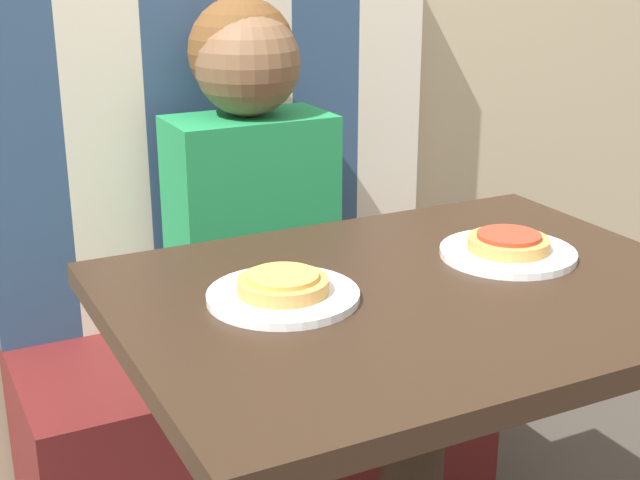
{
  "coord_description": "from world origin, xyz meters",
  "views": [
    {
      "loc": [
        -0.67,
        -1.01,
        1.25
      ],
      "look_at": [
        0.0,
        0.32,
        0.75
      ],
      "focal_mm": 50.0,
      "sensor_mm": 36.0,
      "label": 1
    }
  ],
  "objects_px": {
    "pizza_left": "(283,284)",
    "pizza_right": "(509,242)",
    "plate_left": "(283,296)",
    "person": "(249,162)",
    "plate_right": "(508,253)"
  },
  "relations": [
    {
      "from": "pizza_left",
      "to": "pizza_right",
      "type": "bearing_deg",
      "value": 0.0
    },
    {
      "from": "plate_left",
      "to": "plate_right",
      "type": "height_order",
      "value": "same"
    },
    {
      "from": "plate_right",
      "to": "pizza_right",
      "type": "xyz_separation_m",
      "value": [
        0.0,
        -0.0,
        0.02
      ]
    },
    {
      "from": "pizza_right",
      "to": "plate_right",
      "type": "bearing_deg",
      "value": 90.0
    },
    {
      "from": "plate_left",
      "to": "pizza_right",
      "type": "height_order",
      "value": "pizza_right"
    },
    {
      "from": "pizza_left",
      "to": "pizza_right",
      "type": "xyz_separation_m",
      "value": [
        0.39,
        0.0,
        0.0
      ]
    },
    {
      "from": "person",
      "to": "plate_right",
      "type": "bearing_deg",
      "value": -71.79
    },
    {
      "from": "pizza_left",
      "to": "pizza_right",
      "type": "height_order",
      "value": "same"
    },
    {
      "from": "plate_right",
      "to": "pizza_right",
      "type": "bearing_deg",
      "value": -90.0
    },
    {
      "from": "plate_right",
      "to": "pizza_right",
      "type": "distance_m",
      "value": 0.02
    },
    {
      "from": "person",
      "to": "pizza_right",
      "type": "relative_size",
      "value": 5.51
    },
    {
      "from": "person",
      "to": "plate_right",
      "type": "distance_m",
      "value": 0.63
    },
    {
      "from": "plate_left",
      "to": "pizza_right",
      "type": "distance_m",
      "value": 0.39
    },
    {
      "from": "pizza_left",
      "to": "plate_left",
      "type": "bearing_deg",
      "value": 90.0
    },
    {
      "from": "pizza_left",
      "to": "pizza_right",
      "type": "distance_m",
      "value": 0.39
    }
  ]
}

